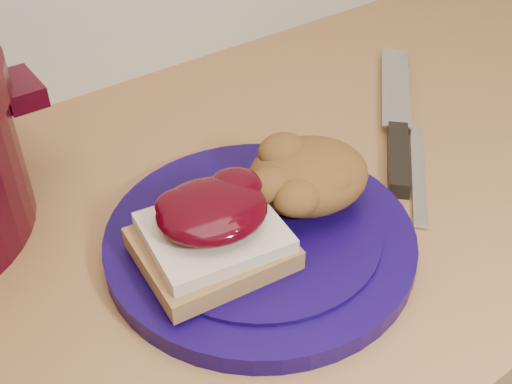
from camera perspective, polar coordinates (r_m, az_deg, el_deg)
plate at (r=0.61m, az=0.35°, el=-4.23°), size 0.35×0.35×0.02m
sandwich at (r=0.56m, az=-3.91°, el=-3.44°), size 0.14×0.12×0.06m
stuffing_mound at (r=0.62m, az=4.66°, el=1.48°), size 0.14×0.13×0.06m
chef_knife at (r=0.77m, az=12.47°, el=4.86°), size 0.25×0.25×0.02m
butter_knife at (r=0.73m, az=14.22°, el=1.70°), size 0.14×0.14×0.00m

